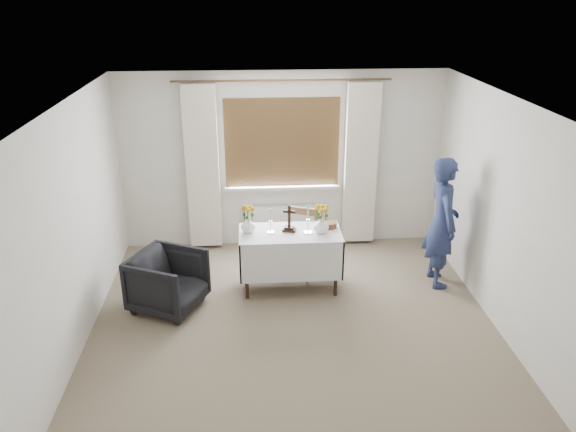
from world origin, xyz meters
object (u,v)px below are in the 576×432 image
object	(u,v)px
person	(442,222)
altar_table	(290,260)
wooden_chair	(298,244)
armchair	(168,281)
flower_vase_left	(248,225)
flower_vase_right	(321,225)
wooden_cross	(289,218)

from	to	relation	value
person	altar_table	bearing A→B (deg)	90.27
wooden_chair	person	distance (m)	1.82
altar_table	armchair	distance (m)	1.50
flower_vase_left	flower_vase_right	world-z (taller)	flower_vase_right
wooden_cross	armchair	bearing A→B (deg)	-149.39
armchair	person	world-z (taller)	person
armchair	person	size ratio (longest dim) A/B	0.46
altar_table	armchair	world-z (taller)	altar_table
wooden_chair	armchair	size ratio (longest dim) A/B	1.17
wooden_cross	flower_vase_left	size ratio (longest dim) A/B	1.82
wooden_cross	flower_vase_right	bearing A→B (deg)	3.07
person	wooden_cross	world-z (taller)	person
wooden_chair	wooden_cross	xyz separation A→B (m)	(-0.14, -0.29, 0.49)
altar_table	person	world-z (taller)	person
person	flower_vase_right	xyz separation A→B (m)	(-1.50, -0.05, 0.03)
person	flower_vase_left	xyz separation A→B (m)	(-2.38, 0.03, 0.02)
altar_table	wooden_chair	size ratio (longest dim) A/B	1.39
flower_vase_left	wooden_chair	bearing A→B (deg)	24.40
wooden_cross	flower_vase_right	world-z (taller)	wooden_cross
armchair	person	xyz separation A→B (m)	(3.33, 0.38, 0.49)
flower_vase_right	altar_table	bearing A→B (deg)	174.12
altar_table	armchair	size ratio (longest dim) A/B	1.63
person	wooden_cross	bearing A→B (deg)	89.05
altar_table	flower_vase_right	distance (m)	0.61
wooden_chair	armchair	xyz separation A→B (m)	(-1.59, -0.70, -0.10)
person	armchair	bearing A→B (deg)	96.47
person	wooden_cross	distance (m)	1.89
armchair	wooden_cross	distance (m)	1.62
wooden_cross	flower_vase_left	bearing A→B (deg)	-165.53
armchair	altar_table	bearing A→B (deg)	-50.74
wooden_chair	armchair	world-z (taller)	wooden_chair
altar_table	person	distance (m)	1.93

